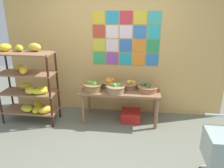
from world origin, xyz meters
The scene contains 10 objects.
ground centered at (0.00, 0.00, 0.00)m, with size 9.17×9.17×0.00m, color slate.
back_wall_with_art centered at (0.00, 1.61, 1.35)m, with size 4.26×0.07×2.69m.
banana_shelf_unit centered at (-1.47, 0.96, 0.75)m, with size 1.01×0.48×1.46m.
display_table centered at (0.17, 1.18, 0.54)m, with size 1.44×0.59×0.63m.
fruit_basket_right centered at (-0.32, 1.08, 0.71)m, with size 0.35×0.35×0.18m.
fruit_basket_left centered at (0.33, 1.30, 0.69)m, with size 0.33×0.33×0.16m.
fruit_basket_back_left centered at (0.66, 1.18, 0.69)m, with size 0.37×0.37×0.15m.
fruit_basket_back_right centered at (0.10, 1.05, 0.70)m, with size 0.34×0.34×0.17m.
fruit_basket_centre centered at (-0.08, 1.32, 0.70)m, with size 0.33×0.33×0.17m.
produce_crate_under_table centered at (0.38, 1.18, 0.10)m, with size 0.36×0.33×0.20m, color red.
Camera 1 is at (0.51, -2.60, 2.09)m, focal length 35.43 mm.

